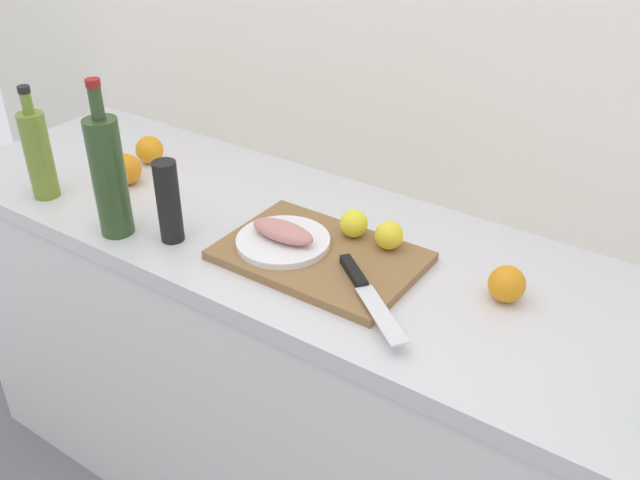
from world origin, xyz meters
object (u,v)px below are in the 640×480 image
at_px(fish_fillet, 284,232).
at_px(wine_bottle, 109,175).
at_px(cutting_board, 320,256).
at_px(lemon_0, 354,223).
at_px(chef_knife, 363,287).
at_px(olive_oil_bottle, 38,153).
at_px(pepper_mill, 168,202).
at_px(orange_0, 126,169).
at_px(white_plate, 284,242).

distance_m(fish_fillet, wine_bottle, 0.40).
distance_m(cutting_board, lemon_0, 0.11).
distance_m(chef_knife, olive_oil_bottle, 0.88).
bearing_deg(lemon_0, wine_bottle, -150.91).
bearing_deg(olive_oil_bottle, pepper_mill, 3.58).
bearing_deg(orange_0, lemon_0, 7.14).
height_order(white_plate, chef_knife, chef_knife).
xyz_separation_m(white_plate, pepper_mill, (-0.24, -0.10, 0.07)).
distance_m(cutting_board, pepper_mill, 0.35).
height_order(chef_knife, olive_oil_bottle, olive_oil_bottle).
height_order(cutting_board, fish_fillet, fish_fillet).
xyz_separation_m(orange_0, pepper_mill, (0.29, -0.13, 0.05)).
bearing_deg(lemon_0, pepper_mill, -148.05).
distance_m(orange_0, pepper_mill, 0.33).
xyz_separation_m(cutting_board, fish_fillet, (-0.08, -0.02, 0.04)).
bearing_deg(fish_fillet, chef_knife, -11.94).
distance_m(chef_knife, pepper_mill, 0.47).
height_order(orange_0, pepper_mill, pepper_mill).
bearing_deg(white_plate, fish_fillet, -90.00).
distance_m(lemon_0, pepper_mill, 0.40).
height_order(white_plate, fish_fillet, fish_fillet).
xyz_separation_m(wine_bottle, pepper_mill, (0.13, 0.05, -0.05)).
xyz_separation_m(cutting_board, wine_bottle, (-0.44, -0.16, 0.13)).
bearing_deg(pepper_mill, wine_bottle, -159.52).
bearing_deg(pepper_mill, white_plate, 21.82).
height_order(fish_fillet, lemon_0, lemon_0).
bearing_deg(fish_fillet, lemon_0, 48.94).
bearing_deg(white_plate, pepper_mill, -158.18).
distance_m(cutting_board, orange_0, 0.61).
height_order(white_plate, lemon_0, lemon_0).
distance_m(wine_bottle, orange_0, 0.27).
height_order(chef_knife, orange_0, orange_0).
distance_m(cutting_board, fish_fillet, 0.09).
height_order(lemon_0, pepper_mill, pepper_mill).
distance_m(olive_oil_bottle, orange_0, 0.21).
bearing_deg(lemon_0, white_plate, -131.06).
relative_size(olive_oil_bottle, pepper_mill, 1.49).
bearing_deg(wine_bottle, cutting_board, 20.03).
relative_size(olive_oil_bottle, wine_bottle, 0.79).
distance_m(cutting_board, chef_knife, 0.16).
relative_size(white_plate, olive_oil_bottle, 0.72).
distance_m(fish_fillet, olive_oil_bottle, 0.66).
distance_m(lemon_0, wine_bottle, 0.54).
relative_size(lemon_0, wine_bottle, 0.17).
height_order(wine_bottle, pepper_mill, wine_bottle).
distance_m(lemon_0, olive_oil_bottle, 0.79).
bearing_deg(cutting_board, chef_knife, -24.52).
bearing_deg(cutting_board, orange_0, 178.28).
xyz_separation_m(chef_knife, wine_bottle, (-0.59, -0.09, 0.11)).
bearing_deg(olive_oil_bottle, chef_knife, 4.78).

